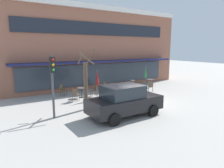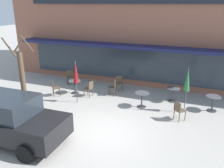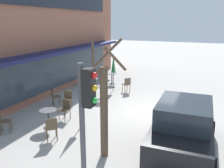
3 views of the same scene
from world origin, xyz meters
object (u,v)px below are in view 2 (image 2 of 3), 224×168
(cafe_chair_2, at_px, (89,88))
(cafe_chair_3, at_px, (179,109))
(patio_umbrella_green_folded, at_px, (187,80))
(street_tree, at_px, (23,78))
(cafe_table_streetside, at_px, (75,85))
(cafe_chair_5, at_px, (120,82))
(parked_sedan, at_px, (10,119))
(patio_umbrella_cream_folded, at_px, (76,73))
(cafe_chair_0, at_px, (70,76))
(cafe_chair_4, at_px, (113,86))
(cafe_table_near_wall, at_px, (173,92))
(cafe_chair_1, at_px, (55,87))
(cafe_table_by_tree, at_px, (142,97))
(cafe_table_mid_patio, at_px, (213,101))

(cafe_chair_2, height_order, cafe_chair_3, same)
(patio_umbrella_green_folded, distance_m, street_tree, 7.58)
(street_tree, bearing_deg, cafe_table_streetside, 71.47)
(cafe_chair_5, bearing_deg, parked_sedan, -106.72)
(cafe_chair_3, distance_m, parked_sedan, 6.92)
(patio_umbrella_green_folded, bearing_deg, patio_umbrella_cream_folded, -171.12)
(cafe_table_streetside, xyz_separation_m, patio_umbrella_cream_folded, (0.77, -1.12, 1.11))
(cafe_chair_0, height_order, street_tree, street_tree)
(cafe_chair_4, bearing_deg, cafe_table_near_wall, 5.55)
(parked_sedan, height_order, street_tree, street_tree)
(cafe_chair_5, bearing_deg, cafe_chair_2, -130.10)
(cafe_chair_0, distance_m, cafe_chair_5, 3.34)
(cafe_table_near_wall, xyz_separation_m, cafe_chair_1, (-6.23, -1.60, 0.01))
(cafe_table_streetside, distance_m, cafe_chair_0, 1.69)
(cafe_table_by_tree, distance_m, cafe_chair_3, 2.03)
(cafe_table_streetside, distance_m, patio_umbrella_cream_folded, 1.75)
(cafe_table_near_wall, distance_m, cafe_chair_2, 4.50)
(cafe_table_by_tree, relative_size, street_tree, 0.20)
(patio_umbrella_cream_folded, xyz_separation_m, cafe_chair_1, (-1.59, 0.35, -1.10))
(patio_umbrella_cream_folded, xyz_separation_m, parked_sedan, (-0.48, -4.08, -0.75))
(street_tree, bearing_deg, cafe_chair_4, 47.69)
(patio_umbrella_green_folded, relative_size, patio_umbrella_cream_folded, 1.00)
(cafe_chair_0, height_order, cafe_chair_3, same)
(cafe_table_mid_patio, height_order, cafe_chair_1, cafe_chair_1)
(cafe_table_mid_patio, bearing_deg, cafe_chair_4, 178.04)
(cafe_table_by_tree, relative_size, cafe_table_mid_patio, 1.00)
(cafe_chair_1, xyz_separation_m, cafe_chair_5, (3.08, 2.11, 0.00))
(patio_umbrella_cream_folded, bearing_deg, cafe_chair_4, 49.44)
(cafe_chair_4, xyz_separation_m, parked_sedan, (-1.88, -5.72, 0.35))
(cafe_table_mid_patio, xyz_separation_m, cafe_chair_1, (-8.17, -1.11, 0.01))
(cafe_table_by_tree, xyz_separation_m, cafe_chair_2, (-3.06, 0.32, 0.01))
(cafe_table_mid_patio, distance_m, patio_umbrella_cream_folded, 6.83)
(cafe_table_near_wall, bearing_deg, cafe_chair_2, -167.55)
(cafe_table_streetside, distance_m, patio_umbrella_green_folded, 6.22)
(cafe_table_by_tree, xyz_separation_m, patio_umbrella_cream_folded, (-3.30, -0.66, 1.11))
(cafe_table_mid_patio, bearing_deg, cafe_chair_5, 168.93)
(street_tree, bearing_deg, cafe_table_mid_patio, 21.54)
(patio_umbrella_cream_folded, bearing_deg, cafe_chair_0, 127.53)
(cafe_chair_5, relative_size, parked_sedan, 0.21)
(cafe_table_near_wall, relative_size, cafe_table_streetside, 1.00)
(cafe_chair_2, bearing_deg, cafe_table_by_tree, -6.01)
(cafe_chair_0, xyz_separation_m, cafe_chair_3, (7.03, -2.52, 0.00))
(patio_umbrella_green_folded, relative_size, cafe_chair_2, 2.47)
(parked_sedan, bearing_deg, cafe_chair_2, 81.88)
(cafe_table_near_wall, height_order, cafe_chair_3, cafe_chair_3)
(cafe_table_mid_patio, distance_m, cafe_chair_1, 8.25)
(cafe_chair_4, height_order, cafe_chair_5, same)
(cafe_chair_1, distance_m, parked_sedan, 4.58)
(patio_umbrella_cream_folded, height_order, cafe_chair_1, patio_umbrella_cream_folded)
(cafe_table_by_tree, height_order, cafe_chair_3, cafe_chair_3)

